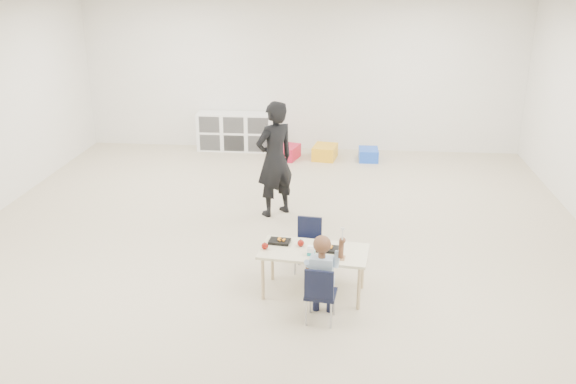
# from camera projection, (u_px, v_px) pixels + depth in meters

# --- Properties ---
(room) EXTENTS (9.00, 9.02, 2.80)m
(room) POSITION_uv_depth(u_px,v_px,m) (272.00, 141.00, 6.85)
(room) COLOR beige
(room) RESTS_ON ground
(table) EXTENTS (1.16, 0.67, 0.51)m
(table) POSITION_uv_depth(u_px,v_px,m) (314.00, 272.00, 6.34)
(table) COLOR beige
(table) RESTS_ON ground
(chair_near) EXTENTS (0.32, 0.31, 0.61)m
(chair_near) POSITION_uv_depth(u_px,v_px,m) (321.00, 293.00, 5.84)
(chair_near) COLOR black
(chair_near) RESTS_ON ground
(chair_far) EXTENTS (0.32, 0.31, 0.61)m
(chair_far) POSITION_uv_depth(u_px,v_px,m) (308.00, 246.00, 6.81)
(chair_far) COLOR black
(chair_far) RESTS_ON ground
(child) EXTENTS (0.45, 0.45, 0.96)m
(child) POSITION_uv_depth(u_px,v_px,m) (321.00, 277.00, 5.78)
(child) COLOR #B1D1F0
(child) RESTS_ON chair_near
(lunch_tray_near) EXTENTS (0.24, 0.18, 0.03)m
(lunch_tray_near) POSITION_uv_depth(u_px,v_px,m) (327.00, 249.00, 6.25)
(lunch_tray_near) COLOR black
(lunch_tray_near) RESTS_ON table
(lunch_tray_far) EXTENTS (0.24, 0.18, 0.03)m
(lunch_tray_far) POSITION_uv_depth(u_px,v_px,m) (280.00, 241.00, 6.42)
(lunch_tray_far) COLOR black
(lunch_tray_far) RESTS_ON table
(milk_carton) EXTENTS (0.08, 0.08, 0.10)m
(milk_carton) POSITION_uv_depth(u_px,v_px,m) (311.00, 251.00, 6.13)
(milk_carton) COLOR white
(milk_carton) RESTS_ON table
(bread_roll) EXTENTS (0.09, 0.09, 0.07)m
(bread_roll) POSITION_uv_depth(u_px,v_px,m) (339.00, 255.00, 6.08)
(bread_roll) COLOR tan
(bread_roll) RESTS_ON table
(apple_near) EXTENTS (0.07, 0.07, 0.07)m
(apple_near) POSITION_uv_depth(u_px,v_px,m) (301.00, 243.00, 6.33)
(apple_near) COLOR maroon
(apple_near) RESTS_ON table
(apple_far) EXTENTS (0.07, 0.07, 0.07)m
(apple_far) POSITION_uv_depth(u_px,v_px,m) (265.00, 246.00, 6.27)
(apple_far) COLOR maroon
(apple_far) RESTS_ON table
(cubby_shelf) EXTENTS (1.40, 0.40, 0.70)m
(cubby_shelf) POSITION_uv_depth(u_px,v_px,m) (236.00, 132.00, 11.32)
(cubby_shelf) COLOR white
(cubby_shelf) RESTS_ON ground
(adult) EXTENTS (0.69, 0.67, 1.59)m
(adult) POSITION_uv_depth(u_px,v_px,m) (275.00, 159.00, 8.22)
(adult) COLOR black
(adult) RESTS_ON ground
(bin_red) EXTENTS (0.49, 0.57, 0.24)m
(bin_red) POSITION_uv_depth(u_px,v_px,m) (287.00, 152.00, 10.88)
(bin_red) COLOR red
(bin_red) RESTS_ON ground
(bin_yellow) EXTENTS (0.46, 0.55, 0.24)m
(bin_yellow) POSITION_uv_depth(u_px,v_px,m) (325.00, 152.00, 10.87)
(bin_yellow) COLOR #EEA819
(bin_yellow) RESTS_ON ground
(bin_blue) EXTENTS (0.34, 0.44, 0.21)m
(bin_blue) POSITION_uv_depth(u_px,v_px,m) (368.00, 155.00, 10.79)
(bin_blue) COLOR blue
(bin_blue) RESTS_ON ground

